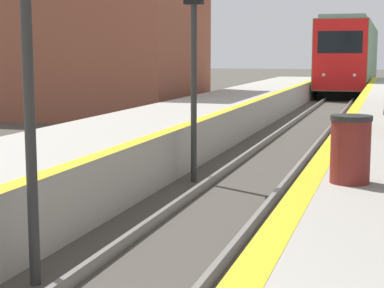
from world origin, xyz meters
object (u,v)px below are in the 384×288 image
(train, at_px, (352,56))
(signal_mid, at_px, (194,26))
(signal_near, at_px, (25,3))
(trash_bin, at_px, (350,149))

(train, relative_size, signal_mid, 5.16)
(train, bearing_deg, signal_mid, -91.93)
(train, distance_m, signal_near, 39.37)
(signal_near, xyz_separation_m, signal_mid, (0.01, 6.00, 0.00))
(train, distance_m, signal_mid, 33.37)
(signal_near, bearing_deg, trash_bin, 28.16)
(signal_mid, xyz_separation_m, trash_bin, (3.25, -4.26, -1.65))
(signal_mid, bearing_deg, signal_near, -90.09)
(train, xyz_separation_m, trash_bin, (2.13, -37.60, -0.90))
(signal_mid, height_order, trash_bin, signal_mid)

